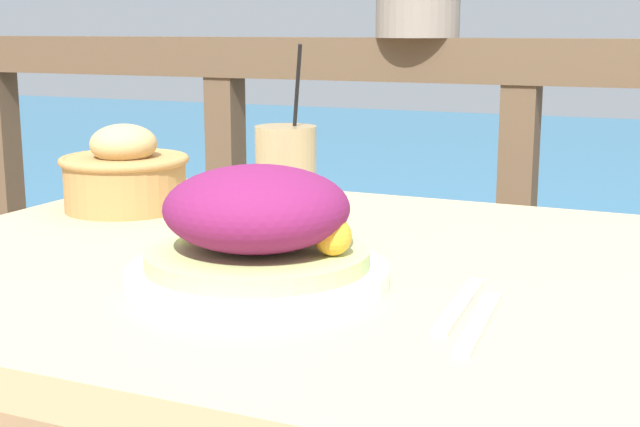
{
  "coord_description": "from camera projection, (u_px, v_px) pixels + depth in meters",
  "views": [
    {
      "loc": [
        0.37,
        -0.93,
        1.04
      ],
      "look_at": [
        -0.04,
        -0.03,
        0.84
      ],
      "focal_mm": 50.0,
      "sensor_mm": 36.0,
      "label": 1
    }
  ],
  "objects": [
    {
      "name": "fork",
      "position": [
        460.0,
        305.0,
        0.87
      ],
      "size": [
        0.03,
        0.18,
        0.0
      ],
      "color": "silver",
      "rests_on": "patio_table"
    },
    {
      "name": "salad_plate",
      "position": [
        257.0,
        234.0,
        0.94
      ],
      "size": [
        0.28,
        0.28,
        0.13
      ],
      "color": "white",
      "rests_on": "patio_table"
    },
    {
      "name": "bread_basket",
      "position": [
        125.0,
        174.0,
        1.33
      ],
      "size": [
        0.19,
        0.19,
        0.13
      ],
      "color": "#AD7F47",
      "rests_on": "patio_table"
    },
    {
      "name": "knife",
      "position": [
        479.0,
        322.0,
        0.82
      ],
      "size": [
        0.03,
        0.18,
        0.0
      ],
      "color": "silver",
      "rests_on": "patio_table"
    },
    {
      "name": "railing_fence",
      "position": [
        517.0,
        196.0,
        1.81
      ],
      "size": [
        2.8,
        0.08,
        1.02
      ],
      "color": "brown",
      "rests_on": "ground_plane"
    },
    {
      "name": "sea_backdrop",
      "position": [
        626.0,
        208.0,
        4.14
      ],
      "size": [
        12.0,
        4.0,
        0.45
      ],
      "color": "teal",
      "rests_on": "ground_plane"
    },
    {
      "name": "drink_glass",
      "position": [
        286.0,
        181.0,
        1.15
      ],
      "size": [
        0.08,
        0.08,
        0.25
      ],
      "color": "tan",
      "rests_on": "patio_table"
    },
    {
      "name": "patio_table",
      "position": [
        361.0,
        347.0,
        1.05
      ],
      "size": [
        1.16,
        0.84,
        0.78
      ],
      "color": "tan",
      "rests_on": "ground_plane"
    }
  ]
}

